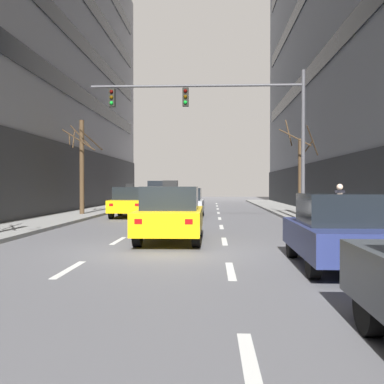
% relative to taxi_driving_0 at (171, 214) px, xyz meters
% --- Properties ---
extents(ground_plane, '(120.00, 120.00, 0.00)m').
position_rel_taxi_driving_0_xyz_m(ground_plane, '(0.00, -1.90, -0.85)').
color(ground_plane, slate).
extents(lane_stripe_l1_s3, '(0.16, 2.00, 0.01)m').
position_rel_taxi_driving_0_xyz_m(lane_stripe_l1_s3, '(-1.67, -4.90, -0.84)').
color(lane_stripe_l1_s3, silver).
rests_on(lane_stripe_l1_s3, ground).
extents(lane_stripe_l1_s4, '(0.16, 2.00, 0.01)m').
position_rel_taxi_driving_0_xyz_m(lane_stripe_l1_s4, '(-1.67, 0.10, -0.84)').
color(lane_stripe_l1_s4, silver).
rests_on(lane_stripe_l1_s4, ground).
extents(lane_stripe_l1_s5, '(0.16, 2.00, 0.01)m').
position_rel_taxi_driving_0_xyz_m(lane_stripe_l1_s5, '(-1.67, 5.10, -0.84)').
color(lane_stripe_l1_s5, silver).
rests_on(lane_stripe_l1_s5, ground).
extents(lane_stripe_l1_s6, '(0.16, 2.00, 0.01)m').
position_rel_taxi_driving_0_xyz_m(lane_stripe_l1_s6, '(-1.67, 10.10, -0.84)').
color(lane_stripe_l1_s6, silver).
rests_on(lane_stripe_l1_s6, ground).
extents(lane_stripe_l1_s7, '(0.16, 2.00, 0.01)m').
position_rel_taxi_driving_0_xyz_m(lane_stripe_l1_s7, '(-1.67, 15.10, -0.84)').
color(lane_stripe_l1_s7, silver).
rests_on(lane_stripe_l1_s7, ground).
extents(lane_stripe_l1_s8, '(0.16, 2.00, 0.01)m').
position_rel_taxi_driving_0_xyz_m(lane_stripe_l1_s8, '(-1.67, 20.10, -0.84)').
color(lane_stripe_l1_s8, silver).
rests_on(lane_stripe_l1_s8, ground).
extents(lane_stripe_l1_s9, '(0.16, 2.00, 0.01)m').
position_rel_taxi_driving_0_xyz_m(lane_stripe_l1_s9, '(-1.67, 25.10, -0.84)').
color(lane_stripe_l1_s9, silver).
rests_on(lane_stripe_l1_s9, ground).
extents(lane_stripe_l1_s10, '(0.16, 2.00, 0.01)m').
position_rel_taxi_driving_0_xyz_m(lane_stripe_l1_s10, '(-1.67, 30.10, -0.84)').
color(lane_stripe_l1_s10, silver).
rests_on(lane_stripe_l1_s10, ground).
extents(lane_stripe_l2_s2, '(0.16, 2.00, 0.01)m').
position_rel_taxi_driving_0_xyz_m(lane_stripe_l2_s2, '(1.68, -9.90, -0.84)').
color(lane_stripe_l2_s2, silver).
rests_on(lane_stripe_l2_s2, ground).
extents(lane_stripe_l2_s3, '(0.16, 2.00, 0.01)m').
position_rel_taxi_driving_0_xyz_m(lane_stripe_l2_s3, '(1.68, -4.90, -0.84)').
color(lane_stripe_l2_s3, silver).
rests_on(lane_stripe_l2_s3, ground).
extents(lane_stripe_l2_s4, '(0.16, 2.00, 0.01)m').
position_rel_taxi_driving_0_xyz_m(lane_stripe_l2_s4, '(1.68, 0.10, -0.84)').
color(lane_stripe_l2_s4, silver).
rests_on(lane_stripe_l2_s4, ground).
extents(lane_stripe_l2_s5, '(0.16, 2.00, 0.01)m').
position_rel_taxi_driving_0_xyz_m(lane_stripe_l2_s5, '(1.68, 5.10, -0.84)').
color(lane_stripe_l2_s5, silver).
rests_on(lane_stripe_l2_s5, ground).
extents(lane_stripe_l2_s6, '(0.16, 2.00, 0.01)m').
position_rel_taxi_driving_0_xyz_m(lane_stripe_l2_s6, '(1.68, 10.10, -0.84)').
color(lane_stripe_l2_s6, silver).
rests_on(lane_stripe_l2_s6, ground).
extents(lane_stripe_l2_s7, '(0.16, 2.00, 0.01)m').
position_rel_taxi_driving_0_xyz_m(lane_stripe_l2_s7, '(1.68, 15.10, -0.84)').
color(lane_stripe_l2_s7, silver).
rests_on(lane_stripe_l2_s7, ground).
extents(lane_stripe_l2_s8, '(0.16, 2.00, 0.01)m').
position_rel_taxi_driving_0_xyz_m(lane_stripe_l2_s8, '(1.68, 20.10, -0.84)').
color(lane_stripe_l2_s8, silver).
rests_on(lane_stripe_l2_s8, ground).
extents(lane_stripe_l2_s9, '(0.16, 2.00, 0.01)m').
position_rel_taxi_driving_0_xyz_m(lane_stripe_l2_s9, '(1.68, 25.10, -0.84)').
color(lane_stripe_l2_s9, silver).
rests_on(lane_stripe_l2_s9, ground).
extents(lane_stripe_l2_s10, '(0.16, 2.00, 0.01)m').
position_rel_taxi_driving_0_xyz_m(lane_stripe_l2_s10, '(1.68, 30.10, -0.84)').
color(lane_stripe_l2_s10, silver).
rests_on(lane_stripe_l2_s10, ground).
extents(taxi_driving_0, '(1.94, 4.59, 1.90)m').
position_rel_taxi_driving_0_xyz_m(taxi_driving_0, '(0.00, 0.00, 0.00)').
color(taxi_driving_0, black).
rests_on(taxi_driving_0, ground).
extents(car_driving_1, '(1.85, 4.33, 1.62)m').
position_rel_taxi_driving_0_xyz_m(car_driving_1, '(-0.12, 10.77, -0.05)').
color(car_driving_1, black).
rests_on(car_driving_1, ground).
extents(taxi_driving_2, '(2.00, 4.51, 1.85)m').
position_rel_taxi_driving_0_xyz_m(taxi_driving_2, '(-3.24, 10.90, -0.02)').
color(taxi_driving_2, black).
rests_on(taxi_driving_2, ground).
extents(car_driving_3, '(1.97, 4.47, 2.14)m').
position_rel_taxi_driving_0_xyz_m(car_driving_3, '(-3.20, 24.01, 0.22)').
color(car_driving_3, black).
rests_on(car_driving_3, ground).
extents(car_parked_1, '(1.83, 4.23, 1.58)m').
position_rel_taxi_driving_0_xyz_m(car_parked_1, '(3.97, -4.42, -0.07)').
color(car_parked_1, black).
rests_on(car_parked_1, ground).
extents(traffic_signal_0, '(9.85, 0.35, 6.87)m').
position_rel_taxi_driving_0_xyz_m(traffic_signal_0, '(2.08, 6.88, 4.13)').
color(traffic_signal_0, '#4C4C51').
rests_on(traffic_signal_0, sidewalk_right).
extents(street_tree_0, '(2.24, 1.92, 5.30)m').
position_rel_taxi_driving_0_xyz_m(street_tree_0, '(6.11, 11.08, 1.55)').
color(street_tree_0, '#4C3823').
rests_on(street_tree_0, sidewalk_right).
extents(street_tree_1, '(2.06, 1.62, 5.32)m').
position_rel_taxi_driving_0_xyz_m(street_tree_1, '(-6.12, 11.48, 2.11)').
color(street_tree_1, '#4C3823').
rests_on(street_tree_1, sidewalk_left).
extents(pedestrian_0, '(0.42, 0.38, 1.66)m').
position_rel_taxi_driving_0_xyz_m(pedestrian_0, '(5.69, 1.76, 0.26)').
color(pedestrian_0, '#383D59').
rests_on(pedestrian_0, sidewalk_right).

